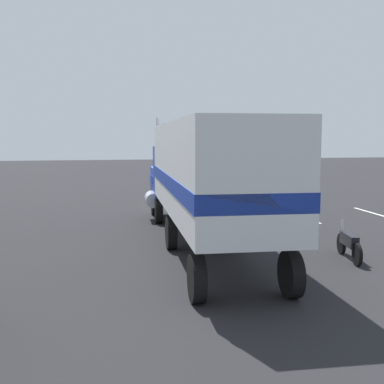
{
  "coord_description": "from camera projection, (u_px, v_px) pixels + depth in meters",
  "views": [
    {
      "loc": [
        -22.43,
        3.91,
        3.66
      ],
      "look_at": [
        -4.48,
        0.03,
        1.6
      ],
      "focal_mm": 44.97,
      "sensor_mm": 36.0,
      "label": 1
    }
  ],
  "objects": [
    {
      "name": "lane_stripe_mid",
      "position": [
        301.0,
        216.0,
        22.8
      ],
      "size": [
        4.4,
        0.43,
        0.01
      ],
      "primitive_type": "cube",
      "rotation": [
        0.0,
        0.0,
        -0.06
      ],
      "color": "silver",
      "rests_on": "ground_plane"
    },
    {
      "name": "lane_stripe_near",
      "position": [
        285.0,
        233.0,
        18.66
      ],
      "size": [
        4.4,
        0.28,
        0.01
      ],
      "primitive_type": "cube",
      "rotation": [
        0.0,
        0.0,
        -0.03
      ],
      "color": "silver",
      "rests_on": "ground_plane"
    },
    {
      "name": "lane_stripe_far",
      "position": [
        377.0,
        214.0,
        23.18
      ],
      "size": [
        4.4,
        0.38,
        0.01
      ],
      "primitive_type": "cube",
      "rotation": [
        0.0,
        0.0,
        -0.05
      ],
      "color": "silver",
      "rests_on": "ground_plane"
    },
    {
      "name": "semi_truck",
      "position": [
        203.0,
        173.0,
        15.92
      ],
      "size": [
        14.3,
        3.43,
        4.5
      ],
      "color": "#193399",
      "rests_on": "ground_plane"
    },
    {
      "name": "ground_plane",
      "position": [
        173.0,
        215.0,
        23.02
      ],
      "size": [
        120.0,
        120.0,
        0.0
      ],
      "primitive_type": "plane",
      "color": "#232326"
    },
    {
      "name": "person_bystander",
      "position": [
        254.0,
        210.0,
        18.49
      ],
      "size": [
        0.34,
        0.45,
        1.63
      ],
      "color": "black",
      "rests_on": "ground_plane"
    },
    {
      "name": "motorcycle",
      "position": [
        349.0,
        244.0,
        14.51
      ],
      "size": [
        2.09,
        0.53,
        1.12
      ],
      "color": "black",
      "rests_on": "ground_plane"
    }
  ]
}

